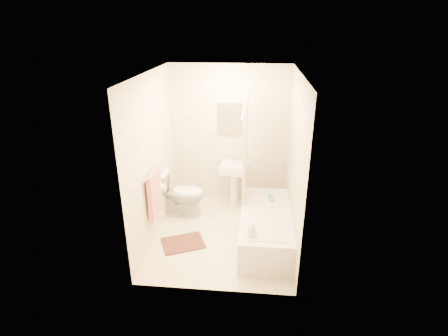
# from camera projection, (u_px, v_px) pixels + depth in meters

# --- Properties ---
(floor) EXTENTS (2.40, 2.40, 0.00)m
(floor) POSITION_uv_depth(u_px,v_px,m) (222.00, 235.00, 5.33)
(floor) COLOR beige
(floor) RESTS_ON ground
(ceiling) EXTENTS (2.40, 2.40, 0.00)m
(ceiling) POSITION_uv_depth(u_px,v_px,m) (222.00, 73.00, 4.40)
(ceiling) COLOR white
(ceiling) RESTS_ON ground
(wall_back) EXTENTS (2.00, 0.02, 2.40)m
(wall_back) POSITION_uv_depth(u_px,v_px,m) (229.00, 136.00, 5.97)
(wall_back) COLOR beige
(wall_back) RESTS_ON ground
(wall_left) EXTENTS (0.02, 2.40, 2.40)m
(wall_left) POSITION_uv_depth(u_px,v_px,m) (152.00, 159.00, 4.96)
(wall_left) COLOR beige
(wall_left) RESTS_ON ground
(wall_right) EXTENTS (0.02, 2.40, 2.40)m
(wall_right) POSITION_uv_depth(u_px,v_px,m) (295.00, 164.00, 4.78)
(wall_right) COLOR beige
(wall_right) RESTS_ON ground
(mirror) EXTENTS (0.40, 0.03, 0.55)m
(mirror) POSITION_uv_depth(u_px,v_px,m) (229.00, 119.00, 5.83)
(mirror) COLOR white
(mirror) RESTS_ON wall_back
(curtain_rod) EXTENTS (0.03, 1.70, 0.03)m
(curtain_rod) POSITION_uv_depth(u_px,v_px,m) (245.00, 104.00, 4.62)
(curtain_rod) COLOR silver
(curtain_rod) RESTS_ON wall_back
(shower_curtain) EXTENTS (0.04, 0.80, 1.55)m
(shower_curtain) POSITION_uv_depth(u_px,v_px,m) (245.00, 149.00, 5.29)
(shower_curtain) COLOR silver
(shower_curtain) RESTS_ON curtain_rod
(towel_bar) EXTENTS (0.02, 0.60, 0.02)m
(towel_bar) POSITION_uv_depth(u_px,v_px,m) (151.00, 173.00, 4.76)
(towel_bar) COLOR silver
(towel_bar) RESTS_ON wall_left
(towel) EXTENTS (0.06, 0.45, 0.66)m
(towel) POSITION_uv_depth(u_px,v_px,m) (154.00, 194.00, 4.88)
(towel) COLOR #CC7266
(towel) RESTS_ON towel_bar
(toilet_paper) EXTENTS (0.11, 0.12, 0.12)m
(toilet_paper) POSITION_uv_depth(u_px,v_px,m) (162.00, 187.00, 5.25)
(toilet_paper) COLOR white
(toilet_paper) RESTS_ON wall_left
(toilet) EXTENTS (0.79, 0.44, 0.77)m
(toilet) POSITION_uv_depth(u_px,v_px,m) (181.00, 193.00, 5.76)
(toilet) COLOR white
(toilet) RESTS_ON floor
(sink) EXTENTS (0.48, 0.41, 0.87)m
(sink) POSITION_uv_depth(u_px,v_px,m) (234.00, 183.00, 6.03)
(sink) COLOR white
(sink) RESTS_ON floor
(bathtub) EXTENTS (0.72, 1.65, 0.46)m
(bathtub) POSITION_uv_depth(u_px,v_px,m) (265.00, 227.00, 5.10)
(bathtub) COLOR white
(bathtub) RESTS_ON floor
(bath_mat) EXTENTS (0.72, 0.64, 0.02)m
(bath_mat) POSITION_uv_depth(u_px,v_px,m) (183.00, 243.00, 5.11)
(bath_mat) COLOR #4D2B1D
(bath_mat) RESTS_ON floor
(soap_bottle) EXTENTS (0.11, 0.11, 0.19)m
(soap_bottle) POSITION_uv_depth(u_px,v_px,m) (252.00, 229.00, 4.45)
(soap_bottle) COLOR white
(soap_bottle) RESTS_ON bathtub
(scrub_brush) EXTENTS (0.09, 0.22, 0.04)m
(scrub_brush) POSITION_uv_depth(u_px,v_px,m) (271.00, 198.00, 5.41)
(scrub_brush) COLOR #3BAE6F
(scrub_brush) RESTS_ON bathtub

